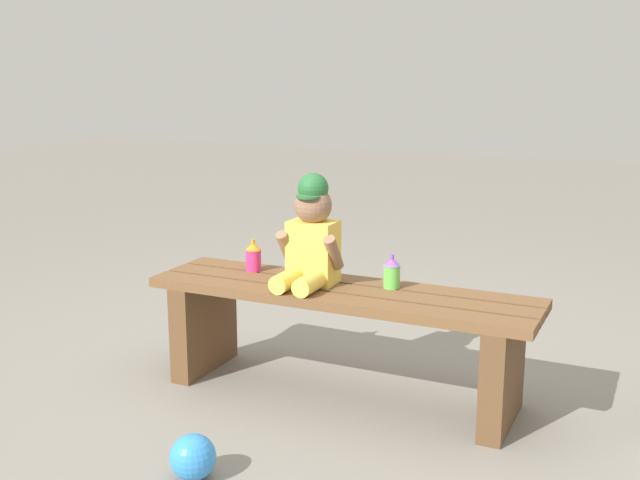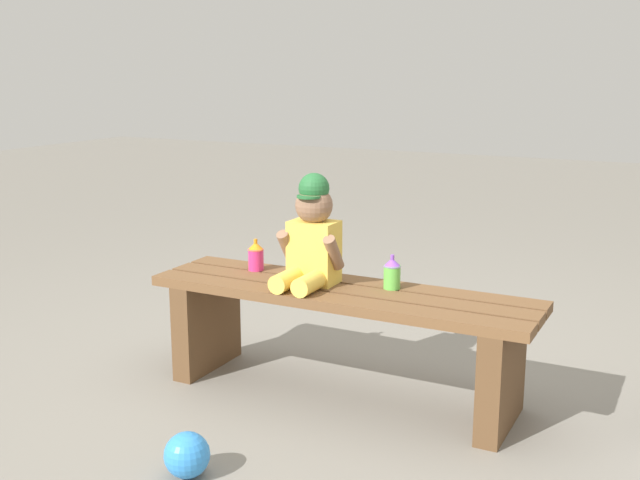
% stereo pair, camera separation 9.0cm
% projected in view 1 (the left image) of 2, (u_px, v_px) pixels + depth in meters
% --- Properties ---
extents(ground_plane, '(16.00, 16.00, 0.00)m').
position_uv_depth(ground_plane, '(340.00, 394.00, 2.88)').
color(ground_plane, gray).
extents(park_bench, '(1.42, 0.36, 0.41)m').
position_uv_depth(park_bench, '(341.00, 323.00, 2.82)').
color(park_bench, brown).
rests_on(park_bench, ground_plane).
extents(child_figure, '(0.23, 0.27, 0.40)m').
position_uv_depth(child_figure, '(311.00, 236.00, 2.80)').
color(child_figure, '#F2C64C').
rests_on(child_figure, park_bench).
extents(sippy_cup_left, '(0.06, 0.06, 0.12)m').
position_uv_depth(sippy_cup_left, '(253.00, 256.00, 3.01)').
color(sippy_cup_left, '#E5337F').
rests_on(sippy_cup_left, park_bench).
extents(sippy_cup_right, '(0.06, 0.06, 0.12)m').
position_uv_depth(sippy_cup_right, '(392.00, 272.00, 2.78)').
color(sippy_cup_right, '#66CC4C').
rests_on(sippy_cup_right, park_bench).
extents(toy_ball, '(0.14, 0.14, 0.14)m').
position_uv_depth(toy_ball, '(193.00, 457.00, 2.27)').
color(toy_ball, '#338CE5').
rests_on(toy_ball, ground_plane).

